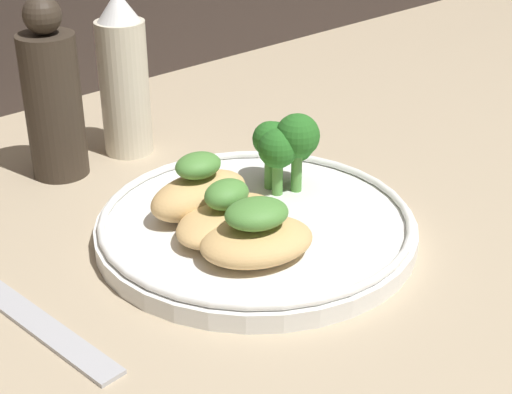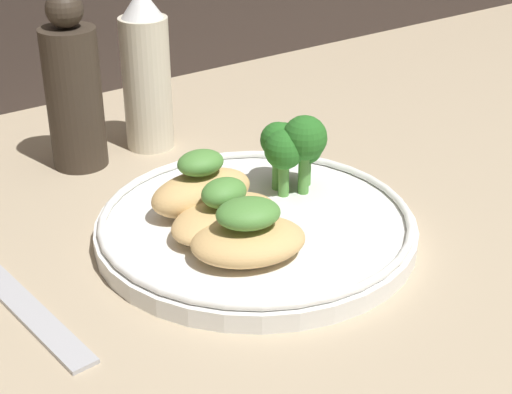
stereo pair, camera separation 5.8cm
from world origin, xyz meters
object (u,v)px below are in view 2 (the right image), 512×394
at_px(plate, 256,225).
at_px(broccoli_bunch, 292,144).
at_px(sauce_bottle, 146,73).
at_px(pepper_grinder, 73,91).

relative_size(plate, broccoli_bunch, 3.69).
distance_m(sauce_bottle, pepper_grinder, 0.07).
bearing_deg(broccoli_bunch, plate, -154.27).
height_order(broccoli_bunch, sauce_bottle, sauce_bottle).
distance_m(broccoli_bunch, pepper_grinder, 0.20).
distance_m(plate, sauce_bottle, 0.21).
xyz_separation_m(plate, pepper_grinder, (-0.05, 0.20, 0.06)).
distance_m(plate, broccoli_bunch, 0.07).
height_order(broccoli_bunch, pepper_grinder, pepper_grinder).
xyz_separation_m(sauce_bottle, pepper_grinder, (-0.07, 0.00, -0.00)).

